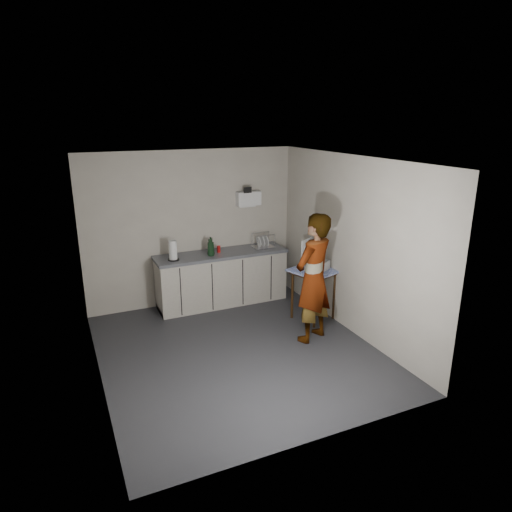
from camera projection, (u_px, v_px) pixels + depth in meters
name	position (u px, v px, depth m)	size (l,w,h in m)	color
ground	(238.00, 351.00, 6.31)	(4.00, 4.00, 0.00)	#242529
wall_back	(192.00, 229.00, 7.65)	(3.60, 0.02, 2.60)	#B3AA9C
wall_right	(351.00, 246.00, 6.62)	(0.02, 4.00, 2.60)	#B3AA9C
wall_left	(92.00, 281.00, 5.22)	(0.02, 4.00, 2.60)	#B3AA9C
ceiling	(235.00, 160.00, 5.54)	(3.60, 4.00, 0.01)	silver
kitchen_counter	(222.00, 279.00, 7.82)	(2.24, 0.62, 0.91)	black
wall_shelf	(248.00, 199.00, 7.85)	(0.42, 0.18, 0.37)	white
side_table	(314.00, 276.00, 7.12)	(0.80, 0.80, 0.82)	#321E0B
standing_man	(313.00, 278.00, 6.40)	(0.68, 0.45, 1.86)	#B2A593
soap_bottle	(211.00, 246.00, 7.45)	(0.12, 0.12, 0.31)	black
soda_can	(219.00, 249.00, 7.67)	(0.06, 0.06, 0.11)	red
dark_bottle	(211.00, 246.00, 7.61)	(0.07, 0.07, 0.24)	black
paper_towel	(173.00, 251.00, 7.23)	(0.18, 0.18, 0.32)	black
dish_rack	(263.00, 244.00, 7.95)	(0.36, 0.27, 0.25)	silver
bakery_box	(315.00, 263.00, 7.09)	(0.46, 0.46, 0.46)	white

